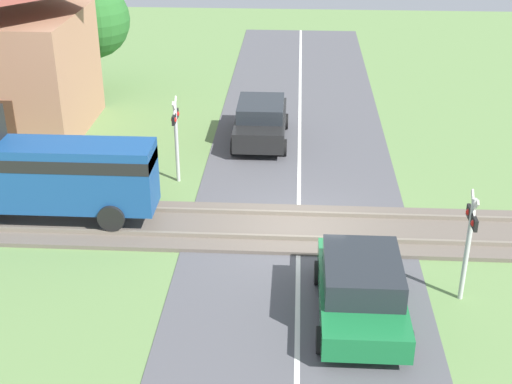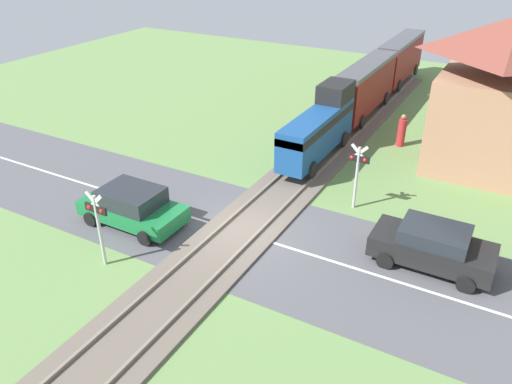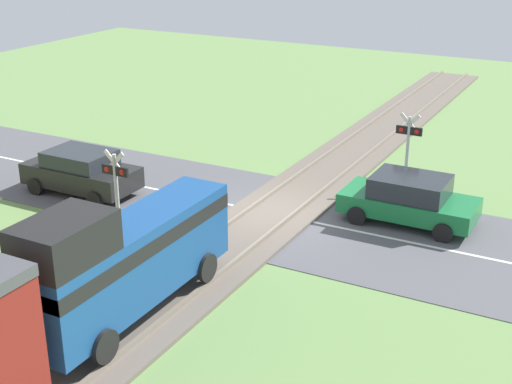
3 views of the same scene
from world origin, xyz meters
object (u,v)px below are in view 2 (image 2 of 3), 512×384
Objects in this scene: car_near_crossing at (132,206)px; station_building at (501,99)px; train at (369,84)px; crossing_signal_west_approach at (98,219)px; car_far_side at (432,246)px; pedestrian_by_station at (402,132)px; crossing_signal_east_approach at (358,168)px.

station_building is (11.37, 11.78, 2.68)m from car_near_crossing.
car_near_crossing is 16.60m from station_building.
train is 8.92m from station_building.
crossing_signal_west_approach is at bearing -99.29° from train.
crossing_signal_west_approach is at bearing -70.74° from car_near_crossing.
car_near_crossing is 1.03× the size of car_far_side.
car_near_crossing is at bearing 109.26° from crossing_signal_west_approach.
car_near_crossing is 0.58× the size of station_building.
station_building reaches higher than car_far_side.
crossing_signal_west_approach is at bearing -112.22° from pedestrian_by_station.
pedestrian_by_station reaches higher than car_far_side.
car_near_crossing is 2.85m from crossing_signal_west_approach.
train reaches higher than car_near_crossing.
car_near_crossing is 1.47× the size of crossing_signal_east_approach.
train is 12.55× the size of pedestrian_by_station.
pedestrian_by_station is at bearing 60.83° from car_near_crossing.
pedestrian_by_station is at bearing 110.28° from car_far_side.
crossing_signal_west_approach reaches higher than car_far_side.
car_far_side reaches higher than car_near_crossing.
train is 17.04m from car_near_crossing.
station_building reaches higher than crossing_signal_east_approach.
train is 5.24× the size of car_near_crossing.
crossing_signal_east_approach reaches higher than car_far_side.
crossing_signal_east_approach is (6.23, 7.89, 0.00)m from crossing_signal_west_approach.
train is 11.57m from crossing_signal_east_approach.
station_building reaches higher than car_near_crossing.
crossing_signal_west_approach is 17.81m from station_building.
car_far_side is at bearing -34.77° from crossing_signal_east_approach.
station_building is at bearing 85.78° from car_far_side.
car_near_crossing is 11.10m from car_far_side.
pedestrian_by_station is at bearing -51.02° from train.
station_building is at bearing 46.02° from car_near_crossing.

